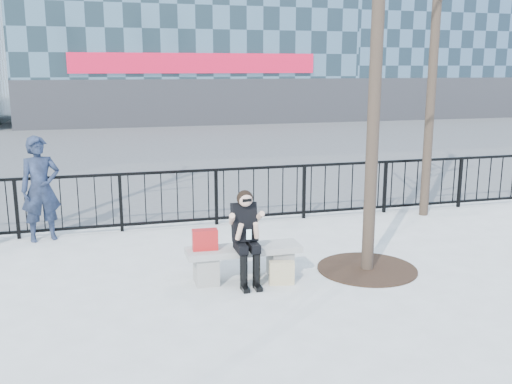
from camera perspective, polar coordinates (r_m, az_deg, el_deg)
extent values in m
plane|color=#A6A6A0|center=(8.35, -1.22, -8.70)|extent=(120.00, 120.00, 0.00)
cube|color=#474747|center=(22.83, -10.41, 4.63)|extent=(60.00, 23.00, 0.01)
cube|color=black|center=(10.89, -5.08, 2.17)|extent=(14.00, 0.05, 0.05)
cube|color=black|center=(11.10, -4.98, -2.71)|extent=(14.00, 0.05, 0.05)
cube|color=#2D2D30|center=(29.97, -5.89, 8.87)|extent=(18.00, 0.08, 2.40)
cube|color=red|center=(29.86, -5.96, 12.70)|extent=(12.60, 0.12, 1.00)
cube|color=#2D2D30|center=(36.78, 21.56, 8.72)|extent=(16.00, 0.08, 2.40)
cylinder|color=black|center=(8.39, 12.13, 17.24)|extent=(0.18, 0.18, 7.50)
cylinder|color=black|center=(12.00, 17.43, 14.21)|extent=(0.18, 0.18, 7.00)
cylinder|color=black|center=(8.88, 11.03, -7.54)|extent=(1.50, 1.50, 0.02)
cube|color=gray|center=(8.17, -5.01, -7.72)|extent=(0.32, 0.38, 0.40)
cube|color=gray|center=(8.42, 2.43, -7.07)|extent=(0.32, 0.38, 0.40)
cube|color=gray|center=(8.20, -1.24, -5.80)|extent=(1.65, 0.46, 0.09)
cube|color=#B21517|center=(8.05, -5.13, -4.77)|extent=(0.36, 0.19, 0.29)
cube|color=beige|center=(8.11, 2.58, -8.08)|extent=(0.37, 0.19, 0.33)
imported|color=black|center=(10.62, -20.74, 0.30)|extent=(0.77, 0.61, 1.85)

